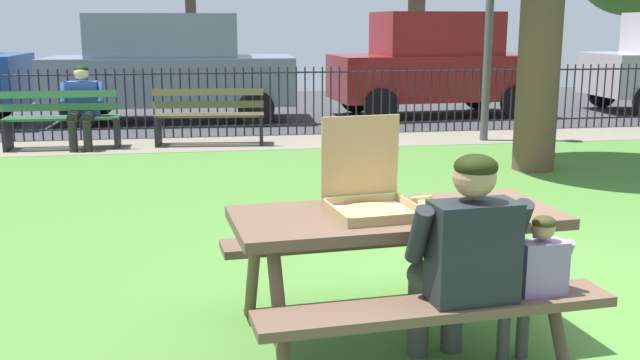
% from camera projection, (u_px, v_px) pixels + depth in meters
% --- Properties ---
extents(ground, '(28.00, 11.72, 0.02)m').
position_uv_depth(ground, '(456.00, 233.00, 6.42)').
color(ground, '#4A7C32').
extents(cobblestone_walkway, '(28.00, 1.40, 0.01)m').
position_uv_depth(cobblestone_walkway, '(343.00, 141.00, 11.40)').
color(cobblestone_walkway, gray).
extents(street_asphalt, '(28.00, 7.61, 0.01)m').
position_uv_depth(street_asphalt, '(303.00, 108.00, 15.75)').
color(street_asphalt, '#38383D').
extents(picnic_table_foreground, '(1.92, 1.63, 0.79)m').
position_uv_depth(picnic_table_foreground, '(395.00, 242.00, 4.10)').
color(picnic_table_foreground, brown).
rests_on(picnic_table_foreground, ground).
extents(pizza_box_open, '(0.52, 0.54, 0.51)m').
position_uv_depth(pizza_box_open, '(370.00, 195.00, 4.05)').
color(pizza_box_open, tan).
rests_on(pizza_box_open, picnic_table_foreground).
extents(pizza_slice_on_table, '(0.19, 0.26, 0.02)m').
position_uv_depth(pizza_slice_on_table, '(430.00, 202.00, 4.26)').
color(pizza_slice_on_table, '#F1E17C').
rests_on(pizza_slice_on_table, picnic_table_foreground).
extents(adult_at_table, '(0.63, 0.62, 1.19)m').
position_uv_depth(adult_at_table, '(464.00, 257.00, 3.65)').
color(adult_at_table, '#404040').
rests_on(adult_at_table, ground).
extents(child_at_table, '(0.36, 0.35, 0.87)m').
position_uv_depth(child_at_table, '(533.00, 278.00, 3.75)').
color(child_at_table, '#434343').
rests_on(child_at_table, ground).
extents(iron_fence_streetside, '(18.31, 0.03, 1.09)m').
position_uv_depth(iron_fence_streetside, '(335.00, 100.00, 11.96)').
color(iron_fence_streetside, black).
rests_on(iron_fence_streetside, ground).
extents(park_bench_left, '(1.60, 0.47, 0.85)m').
position_uv_depth(park_bench_left, '(62.00, 120.00, 10.53)').
color(park_bench_left, '#2E6037').
rests_on(park_bench_left, ground).
extents(park_bench_center, '(1.63, 0.60, 0.85)m').
position_uv_depth(park_bench_center, '(209.00, 117.00, 10.86)').
color(park_bench_center, brown).
rests_on(park_bench_center, ground).
extents(person_on_park_bench, '(0.62, 0.60, 1.19)m').
position_uv_depth(person_on_park_bench, '(82.00, 103.00, 10.54)').
color(person_on_park_bench, black).
rests_on(person_on_park_bench, ground).
extents(parked_car_left, '(4.48, 2.07, 1.94)m').
position_uv_depth(parked_car_left, '(170.00, 66.00, 13.34)').
color(parked_car_left, slate).
rests_on(parked_car_left, ground).
extents(parked_car_center, '(3.99, 2.02, 1.98)m').
position_uv_depth(parked_car_center, '(435.00, 64.00, 14.12)').
color(parked_car_center, maroon).
rests_on(parked_car_center, ground).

